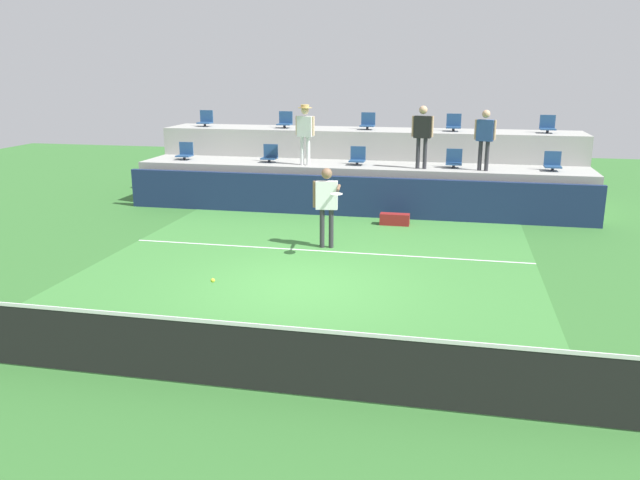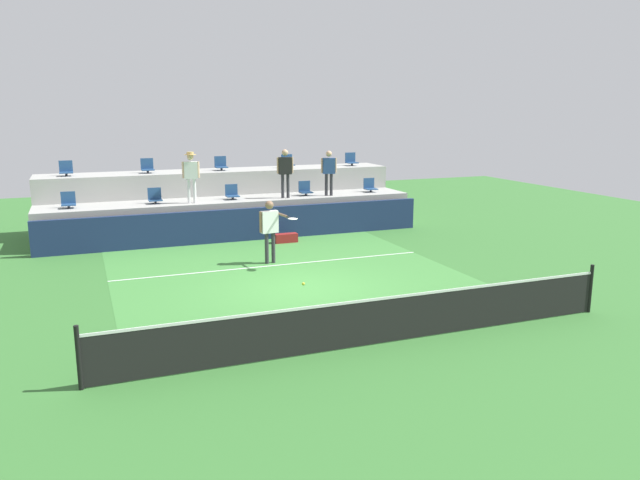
{
  "view_description": "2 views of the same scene",
  "coord_description": "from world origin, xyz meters",
  "px_view_note": "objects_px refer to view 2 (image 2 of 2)",
  "views": [
    {
      "loc": [
        2.73,
        -10.89,
        3.92
      ],
      "look_at": [
        0.53,
        -0.6,
        1.09
      ],
      "focal_mm": 35.63,
      "sensor_mm": 36.0,
      "label": 1
    },
    {
      "loc": [
        -4.97,
        -13.82,
        4.37
      ],
      "look_at": [
        0.29,
        -0.4,
        1.28
      ],
      "focal_mm": 34.55,
      "sensor_mm": 36.0,
      "label": 2
    }
  ],
  "objects_px": {
    "stadium_chair_lower_left": "(155,197)",
    "spectator_in_grey": "(329,169)",
    "stadium_chair_upper_left": "(147,167)",
    "stadium_chair_upper_center": "(221,165)",
    "stadium_chair_lower_right": "(305,189)",
    "tennis_ball": "(303,284)",
    "tennis_player": "(270,225)",
    "spectator_with_hat": "(191,172)",
    "stadium_chair_upper_right": "(288,162)",
    "stadium_chair_lower_far_right": "(370,186)",
    "stadium_chair_lower_center": "(232,193)",
    "stadium_chair_upper_far_left": "(66,170)",
    "equipment_bag": "(286,238)",
    "stadium_chair_lower_far_left": "(68,201)",
    "spectator_leaning_on_rail": "(285,169)",
    "stadium_chair_upper_far_right": "(351,160)"
  },
  "relations": [
    {
      "from": "stadium_chair_lower_left",
      "to": "stadium_chair_upper_right",
      "type": "bearing_deg",
      "value": 18.79
    },
    {
      "from": "stadium_chair_upper_right",
      "to": "spectator_in_grey",
      "type": "relative_size",
      "value": 0.32
    },
    {
      "from": "spectator_in_grey",
      "to": "stadium_chair_upper_left",
      "type": "bearing_deg",
      "value": 160.44
    },
    {
      "from": "stadium_chair_lower_far_right",
      "to": "tennis_player",
      "type": "xyz_separation_m",
      "value": [
        -5.34,
        -4.54,
        -0.34
      ]
    },
    {
      "from": "stadium_chair_upper_far_right",
      "to": "spectator_with_hat",
      "type": "distance_m",
      "value": 7.18
    },
    {
      "from": "stadium_chair_upper_right",
      "to": "spectator_in_grey",
      "type": "bearing_deg",
      "value": -68.76
    },
    {
      "from": "stadium_chair_lower_left",
      "to": "spectator_leaning_on_rail",
      "type": "bearing_deg",
      "value": -4.9
    },
    {
      "from": "stadium_chair_lower_far_right",
      "to": "tennis_player",
      "type": "bearing_deg",
      "value": -139.66
    },
    {
      "from": "stadium_chair_lower_far_left",
      "to": "equipment_bag",
      "type": "xyz_separation_m",
      "value": [
        6.63,
        -2.01,
        -1.31
      ]
    },
    {
      "from": "stadium_chair_lower_far_right",
      "to": "stadium_chair_upper_center",
      "type": "bearing_deg",
      "value": 161.32
    },
    {
      "from": "tennis_player",
      "to": "stadium_chair_upper_right",
      "type": "bearing_deg",
      "value": 67.37
    },
    {
      "from": "spectator_in_grey",
      "to": "tennis_ball",
      "type": "distance_m",
      "value": 10.14
    },
    {
      "from": "stadium_chair_upper_left",
      "to": "stadium_chair_upper_center",
      "type": "distance_m",
      "value": 2.67
    },
    {
      "from": "spectator_with_hat",
      "to": "tennis_ball",
      "type": "relative_size",
      "value": 25.18
    },
    {
      "from": "equipment_bag",
      "to": "stadium_chair_lower_left",
      "type": "bearing_deg",
      "value": 152.93
    },
    {
      "from": "tennis_player",
      "to": "spectator_leaning_on_rail",
      "type": "distance_m",
      "value": 4.68
    },
    {
      "from": "stadium_chair_lower_left",
      "to": "stadium_chair_lower_far_right",
      "type": "relative_size",
      "value": 1.0
    },
    {
      "from": "tennis_player",
      "to": "spectator_in_grey",
      "type": "relative_size",
      "value": 1.12
    },
    {
      "from": "tennis_player",
      "to": "spectator_with_hat",
      "type": "height_order",
      "value": "spectator_with_hat"
    },
    {
      "from": "stadium_chair_lower_right",
      "to": "stadium_chair_lower_far_right",
      "type": "bearing_deg",
      "value": 0.0
    },
    {
      "from": "stadium_chair_lower_left",
      "to": "spectator_with_hat",
      "type": "height_order",
      "value": "spectator_with_hat"
    },
    {
      "from": "spectator_with_hat",
      "to": "spectator_in_grey",
      "type": "height_order",
      "value": "spectator_with_hat"
    },
    {
      "from": "stadium_chair_upper_center",
      "to": "tennis_player",
      "type": "distance_m",
      "value": 6.45
    },
    {
      "from": "stadium_chair_upper_far_left",
      "to": "spectator_with_hat",
      "type": "xyz_separation_m",
      "value": [
        3.88,
        -2.18,
        -0.02
      ]
    },
    {
      "from": "stadium_chair_lower_right",
      "to": "stadium_chair_lower_far_right",
      "type": "height_order",
      "value": "same"
    },
    {
      "from": "stadium_chair_lower_left",
      "to": "spectator_in_grey",
      "type": "bearing_deg",
      "value": -3.58
    },
    {
      "from": "spectator_leaning_on_rail",
      "to": "spectator_in_grey",
      "type": "xyz_separation_m",
      "value": [
        1.67,
        0.0,
        -0.07
      ]
    },
    {
      "from": "stadium_chair_lower_right",
      "to": "stadium_chair_upper_right",
      "type": "distance_m",
      "value": 1.99
    },
    {
      "from": "tennis_player",
      "to": "stadium_chair_lower_center",
      "type": "bearing_deg",
      "value": 90.22
    },
    {
      "from": "stadium_chair_lower_far_left",
      "to": "stadium_chair_upper_far_left",
      "type": "relative_size",
      "value": 1.0
    },
    {
      "from": "stadium_chair_lower_right",
      "to": "tennis_ball",
      "type": "xyz_separation_m",
      "value": [
        -3.5,
        -9.46,
        -0.67
      ]
    },
    {
      "from": "stadium_chair_lower_far_left",
      "to": "stadium_chair_lower_right",
      "type": "xyz_separation_m",
      "value": [
        8.06,
        0.0,
        0.0
      ]
    },
    {
      "from": "stadium_chair_lower_center",
      "to": "stadium_chair_upper_far_left",
      "type": "relative_size",
      "value": 1.0
    },
    {
      "from": "stadium_chair_lower_far_right",
      "to": "tennis_player",
      "type": "relative_size",
      "value": 0.29
    },
    {
      "from": "tennis_ball",
      "to": "spectator_in_grey",
      "type": "bearing_deg",
      "value": 64.78
    },
    {
      "from": "stadium_chair_lower_far_left",
      "to": "tennis_ball",
      "type": "xyz_separation_m",
      "value": [
        4.56,
        -9.46,
        -0.67
      ]
    },
    {
      "from": "tennis_player",
      "to": "tennis_ball",
      "type": "relative_size",
      "value": 26.75
    },
    {
      "from": "stadium_chair_lower_right",
      "to": "spectator_in_grey",
      "type": "distance_m",
      "value": 1.15
    },
    {
      "from": "equipment_bag",
      "to": "stadium_chair_upper_far_left",
      "type": "bearing_deg",
      "value": 150.18
    },
    {
      "from": "tennis_player",
      "to": "equipment_bag",
      "type": "relative_size",
      "value": 2.39
    },
    {
      "from": "stadium_chair_lower_far_right",
      "to": "spectator_in_grey",
      "type": "distance_m",
      "value": 2.04
    },
    {
      "from": "stadium_chair_upper_right",
      "to": "spectator_in_grey",
      "type": "xyz_separation_m",
      "value": [
        0.85,
        -2.18,
        -0.09
      ]
    },
    {
      "from": "stadium_chair_lower_left",
      "to": "stadium_chair_upper_center",
      "type": "distance_m",
      "value": 3.33
    },
    {
      "from": "stadium_chair_lower_center",
      "to": "spectator_with_hat",
      "type": "bearing_deg",
      "value": -165.29
    },
    {
      "from": "stadium_chair_upper_far_left",
      "to": "stadium_chair_upper_left",
      "type": "bearing_deg",
      "value": 0.0
    },
    {
      "from": "stadium_chair_upper_far_left",
      "to": "stadium_chair_lower_far_left",
      "type": "bearing_deg",
      "value": -89.34
    },
    {
      "from": "stadium_chair_upper_center",
      "to": "stadium_chair_upper_far_left",
      "type": "bearing_deg",
      "value": 180.0
    },
    {
      "from": "stadium_chair_upper_far_left",
      "to": "stadium_chair_upper_left",
      "type": "height_order",
      "value": "same"
    },
    {
      "from": "stadium_chair_lower_far_right",
      "to": "stadium_chair_upper_center",
      "type": "relative_size",
      "value": 1.0
    },
    {
      "from": "stadium_chair_upper_far_left",
      "to": "tennis_player",
      "type": "bearing_deg",
      "value": -49.76
    }
  ]
}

